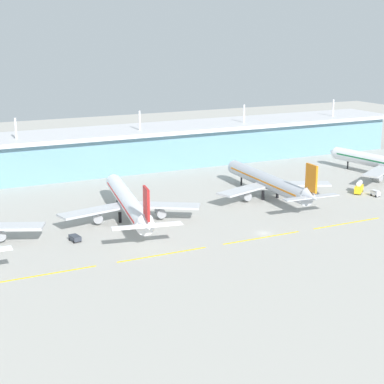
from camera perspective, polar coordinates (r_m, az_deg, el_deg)
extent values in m
plane|color=#A8A59E|center=(198.58, 6.66, -3.81)|extent=(600.00, 600.00, 0.00)
cube|color=#6693A8|center=(292.91, -5.23, 3.89)|extent=(280.00, 28.00, 17.02)
cube|color=silver|center=(291.34, -5.27, 5.71)|extent=(288.00, 34.00, 1.80)
cylinder|color=silver|center=(270.06, -16.04, 5.68)|extent=(0.90, 0.90, 9.00)
cylinder|color=silver|center=(285.41, -4.88, 6.63)|extent=(0.90, 0.90, 9.00)
cylinder|color=silver|center=(310.25, 4.85, 7.26)|extent=(0.90, 0.90, 9.00)
cylinder|color=silver|center=(342.53, 12.96, 7.62)|extent=(0.90, 0.90, 9.00)
cube|color=#B7BABF|center=(195.32, -17.05, -3.08)|extent=(24.68, 16.02, 0.70)
cylinder|color=gray|center=(197.39, -17.39, -3.77)|extent=(3.37, 4.62, 3.20)
cylinder|color=white|center=(211.17, -6.01, -0.84)|extent=(16.51, 59.81, 5.80)
cone|color=white|center=(241.67, -7.35, 1.08)|extent=(6.14, 4.93, 5.51)
cone|color=white|center=(179.84, -4.15, -3.13)|extent=(6.05, 7.41, 5.72)
cube|color=red|center=(178.94, -4.25, -1.06)|extent=(1.85, 6.42, 9.50)
cube|color=white|center=(179.38, -5.90, -3.28)|extent=(10.41, 4.96, 0.36)
cube|color=white|center=(181.51, -2.48, -3.00)|extent=(10.41, 4.96, 0.36)
cube|color=#B7BABF|center=(205.64, -9.07, -1.74)|extent=(24.88, 11.48, 0.70)
cylinder|color=gray|center=(207.94, -8.76, -2.35)|extent=(3.96, 5.00, 3.20)
cube|color=#B7BABF|center=(209.67, -2.55, -1.25)|extent=(23.90, 18.61, 0.70)
cylinder|color=gray|center=(211.53, -2.95, -1.90)|extent=(3.96, 5.00, 3.20)
cylinder|color=black|center=(233.73, -6.95, -0.56)|extent=(0.70, 0.70, 3.60)
cylinder|color=black|center=(209.11, -6.69, -2.35)|extent=(1.10, 1.10, 3.60)
cylinder|color=black|center=(210.17, -4.97, -2.22)|extent=(1.10, 1.10, 3.60)
cube|color=red|center=(211.06, -6.01, -0.73)|extent=(15.47, 53.94, 0.60)
cylinder|color=#ADB2BC|center=(240.60, 6.94, 1.03)|extent=(9.38, 56.84, 5.80)
cone|color=#ADB2BC|center=(266.64, 3.72, 2.43)|extent=(5.75, 4.34, 5.51)
cone|color=#ADB2BC|center=(214.58, 11.08, -0.45)|extent=(5.34, 6.93, 5.72)
cube|color=orange|center=(213.85, 11.01, 1.28)|extent=(1.10, 6.43, 9.50)
cube|color=#ADB2BC|center=(212.09, 9.76, -0.62)|extent=(10.18, 3.83, 0.36)
cube|color=#ADB2BC|center=(218.08, 12.20, -0.33)|extent=(10.18, 3.83, 0.36)
cube|color=#B7BABF|center=(231.51, 4.89, 0.22)|extent=(24.92, 14.01, 0.70)
cylinder|color=gray|center=(233.99, 4.97, -0.33)|extent=(3.48, 4.69, 3.20)
cube|color=#B7BABF|center=(243.34, 9.90, 0.76)|extent=(24.58, 16.52, 0.70)
cylinder|color=gray|center=(244.55, 9.46, 0.17)|extent=(3.48, 4.69, 3.20)
cylinder|color=black|center=(259.79, 4.60, 1.03)|extent=(0.70, 0.70, 3.60)
cylinder|color=black|center=(237.67, 6.59, -0.29)|extent=(1.10, 1.10, 3.60)
cylinder|color=black|center=(240.80, 7.92, -0.14)|extent=(1.10, 1.10, 3.60)
cube|color=orange|center=(240.51, 6.94, 1.12)|extent=(9.06, 51.20, 0.60)
cone|color=silver|center=(305.31, 12.94, 3.63)|extent=(6.02, 4.74, 5.51)
cube|color=#B7BABF|center=(273.12, 16.90, 1.84)|extent=(24.18, 17.91, 0.70)
cylinder|color=gray|center=(275.50, 16.79, 1.35)|extent=(3.80, 4.91, 3.20)
cylinder|color=black|center=(299.92, 14.24, 2.44)|extent=(0.70, 0.70, 3.60)
cube|color=yellow|center=(168.95, -13.44, -7.45)|extent=(28.00, 0.70, 0.04)
cube|color=yellow|center=(178.76, -2.74, -5.82)|extent=(28.00, 0.70, 0.04)
cube|color=yellow|center=(194.10, 6.50, -4.23)|extent=(28.00, 0.70, 0.04)
cube|color=yellow|center=(213.79, 14.19, -2.83)|extent=(28.00, 0.70, 0.04)
cube|color=silver|center=(251.41, 16.63, -0.12)|extent=(1.90, 3.65, 1.60)
cube|color=silver|center=(251.14, 16.65, 0.13)|extent=(1.89, 3.29, 0.16)
cylinder|color=black|center=(251.31, 16.95, -0.34)|extent=(0.38, 0.91, 0.90)
cylinder|color=black|center=(250.19, 16.69, -0.39)|extent=(0.38, 0.91, 0.90)
cylinder|color=black|center=(253.03, 16.55, -0.22)|extent=(0.38, 0.91, 0.90)
cylinder|color=black|center=(251.91, 16.29, -0.26)|extent=(0.38, 0.91, 0.90)
cube|color=#333842|center=(192.66, -10.80, -4.19)|extent=(3.05, 4.72, 1.40)
cylinder|color=black|center=(193.80, -11.27, -4.32)|extent=(0.48, 0.94, 0.90)
cylinder|color=black|center=(194.63, -10.69, -4.21)|extent=(0.48, 0.94, 0.90)
cylinder|color=black|center=(191.13, -10.89, -4.57)|extent=(0.48, 0.94, 0.90)
cylinder|color=black|center=(191.97, -10.30, -4.46)|extent=(0.48, 0.94, 0.90)
cube|color=gold|center=(254.73, 15.21, 0.28)|extent=(7.19, 6.62, 2.60)
cylinder|color=silver|center=(254.99, 15.27, 0.80)|extent=(4.35, 4.10, 2.00)
cylinder|color=black|center=(252.46, 15.37, -0.16)|extent=(0.91, 0.85, 0.90)
cylinder|color=black|center=(252.78, 14.85, -0.11)|extent=(0.91, 0.85, 0.90)
cylinder|color=black|center=(257.31, 15.54, 0.10)|extent=(0.91, 0.85, 0.90)
cylinder|color=black|center=(257.62, 15.02, 0.15)|extent=(0.91, 0.85, 0.90)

